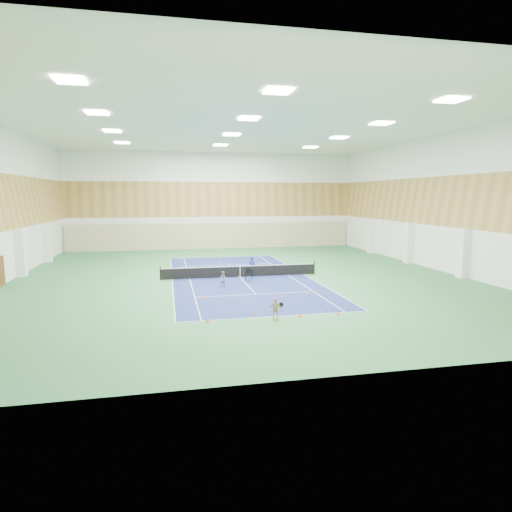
{
  "coord_description": "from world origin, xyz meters",
  "views": [
    {
      "loc": [
        -5.77,
        -34.1,
        6.61
      ],
      "look_at": [
        0.92,
        -1.98,
        2.0
      ],
      "focal_mm": 30.0,
      "sensor_mm": 36.0,
      "label": 1
    }
  ],
  "objects_px": {
    "child_court": "(224,279)",
    "child_apron": "(275,309)",
    "tennis_net": "(240,271)",
    "coach": "(252,266)",
    "ball_cart": "(249,275)"
  },
  "relations": [
    {
      "from": "tennis_net",
      "to": "coach",
      "type": "bearing_deg",
      "value": 28.56
    },
    {
      "from": "coach",
      "to": "child_court",
      "type": "height_order",
      "value": "coach"
    },
    {
      "from": "tennis_net",
      "to": "ball_cart",
      "type": "relative_size",
      "value": 13.25
    },
    {
      "from": "child_court",
      "to": "child_apron",
      "type": "height_order",
      "value": "child_apron"
    },
    {
      "from": "coach",
      "to": "ball_cart",
      "type": "xyz_separation_m",
      "value": [
        -0.72,
        -2.48,
        -0.32
      ]
    },
    {
      "from": "child_court",
      "to": "ball_cart",
      "type": "bearing_deg",
      "value": 40.58
    },
    {
      "from": "tennis_net",
      "to": "child_court",
      "type": "height_order",
      "value": "child_court"
    },
    {
      "from": "child_apron",
      "to": "ball_cart",
      "type": "bearing_deg",
      "value": 90.76
    },
    {
      "from": "tennis_net",
      "to": "coach",
      "type": "distance_m",
      "value": 1.28
    },
    {
      "from": "child_court",
      "to": "child_apron",
      "type": "relative_size",
      "value": 0.98
    },
    {
      "from": "ball_cart",
      "to": "child_court",
      "type": "bearing_deg",
      "value": -137.64
    },
    {
      "from": "ball_cart",
      "to": "coach",
      "type": "bearing_deg",
      "value": 77.68
    },
    {
      "from": "child_court",
      "to": "child_apron",
      "type": "bearing_deg",
      "value": -77.28
    },
    {
      "from": "tennis_net",
      "to": "child_court",
      "type": "bearing_deg",
      "value": -116.87
    },
    {
      "from": "tennis_net",
      "to": "child_apron",
      "type": "bearing_deg",
      "value": -90.94
    }
  ]
}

